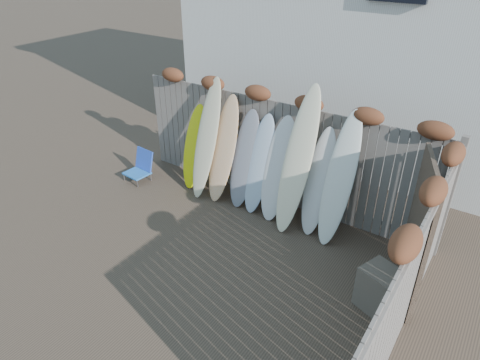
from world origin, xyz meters
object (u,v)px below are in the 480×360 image
Objects in this scene: wooden_crate at (381,290)px; surfboard_0 at (194,147)px; lattice_panel at (418,232)px; beach_chair at (141,166)px.

surfboard_0 is at bearing 163.45° from wooden_crate.
surfboard_0 is (-4.48, 0.70, -0.20)m from lattice_panel.
surfboard_0 reaches higher than wooden_crate.
wooden_crate is (5.37, -0.77, 0.03)m from beach_chair.
beach_chair is 5.42m from wooden_crate.
beach_chair is 0.37× the size of surfboard_0.
surfboard_0 is at bearing 151.67° from lattice_panel.
wooden_crate is at bearing -8.21° from beach_chair.
lattice_panel is (0.20, 0.57, 0.71)m from wooden_crate.
lattice_panel is 1.19× the size of surfboard_0.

